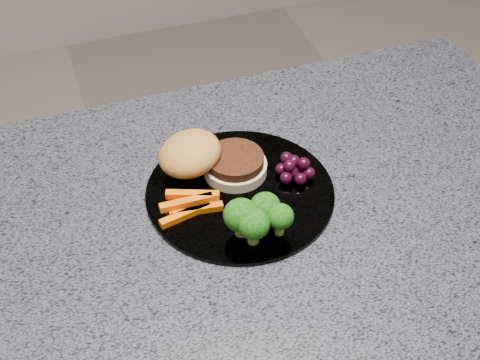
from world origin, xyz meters
name	(u,v)px	position (x,y,z in m)	size (l,w,h in m)	color
countertop	(174,241)	(0.00, 0.00, 0.88)	(1.20, 0.60, 0.04)	#4F4E59
plate	(240,192)	(0.11, 0.04, 0.90)	(0.26, 0.26, 0.01)	white
burger	(206,160)	(0.07, 0.09, 0.93)	(0.17, 0.14, 0.05)	beige
carrot_sticks	(190,205)	(0.03, 0.02, 0.91)	(0.09, 0.05, 0.02)	#EA5D03
broccoli	(256,216)	(0.10, -0.04, 0.94)	(0.09, 0.07, 0.05)	olive
grape_bunch	(294,168)	(0.19, 0.04, 0.92)	(0.05, 0.05, 0.03)	black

